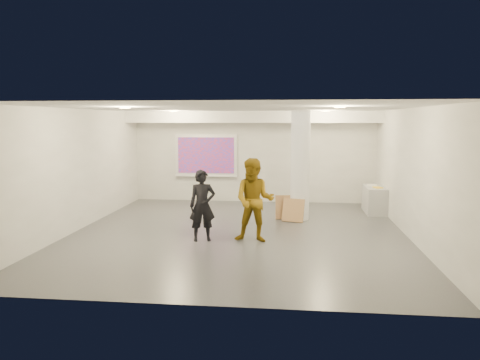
# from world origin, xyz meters

# --- Properties ---
(floor) EXTENTS (8.00, 9.00, 0.01)m
(floor) POSITION_xyz_m (0.00, 0.00, 0.00)
(floor) COLOR #3C3E44
(floor) RESTS_ON ground
(ceiling) EXTENTS (8.00, 9.00, 0.01)m
(ceiling) POSITION_xyz_m (0.00, 0.00, 3.00)
(ceiling) COLOR white
(ceiling) RESTS_ON floor
(wall_back) EXTENTS (8.00, 0.01, 3.00)m
(wall_back) POSITION_xyz_m (0.00, 4.50, 1.50)
(wall_back) COLOR beige
(wall_back) RESTS_ON floor
(wall_front) EXTENTS (8.00, 0.01, 3.00)m
(wall_front) POSITION_xyz_m (0.00, -4.50, 1.50)
(wall_front) COLOR beige
(wall_front) RESTS_ON floor
(wall_left) EXTENTS (0.01, 9.00, 3.00)m
(wall_left) POSITION_xyz_m (-4.00, 0.00, 1.50)
(wall_left) COLOR beige
(wall_left) RESTS_ON floor
(wall_right) EXTENTS (0.01, 9.00, 3.00)m
(wall_right) POSITION_xyz_m (4.00, 0.00, 1.50)
(wall_right) COLOR beige
(wall_right) RESTS_ON floor
(soffit_band) EXTENTS (8.00, 1.10, 0.36)m
(soffit_band) POSITION_xyz_m (0.00, 3.95, 2.82)
(soffit_band) COLOR white
(soffit_band) RESTS_ON ceiling
(downlight_nw) EXTENTS (0.22, 0.22, 0.02)m
(downlight_nw) POSITION_xyz_m (-2.20, 2.50, 2.98)
(downlight_nw) COLOR #EAB976
(downlight_nw) RESTS_ON ceiling
(downlight_ne) EXTENTS (0.22, 0.22, 0.02)m
(downlight_ne) POSITION_xyz_m (2.20, 2.50, 2.98)
(downlight_ne) COLOR #EAB976
(downlight_ne) RESTS_ON ceiling
(downlight_sw) EXTENTS (0.22, 0.22, 0.02)m
(downlight_sw) POSITION_xyz_m (-2.20, -1.50, 2.98)
(downlight_sw) COLOR #EAB976
(downlight_sw) RESTS_ON ceiling
(downlight_se) EXTENTS (0.22, 0.22, 0.02)m
(downlight_se) POSITION_xyz_m (2.20, -1.50, 2.98)
(downlight_se) COLOR #EAB976
(downlight_se) RESTS_ON ceiling
(column) EXTENTS (0.52, 0.52, 3.00)m
(column) POSITION_xyz_m (1.50, 1.80, 1.50)
(column) COLOR white
(column) RESTS_ON floor
(projection_screen) EXTENTS (2.10, 0.13, 1.42)m
(projection_screen) POSITION_xyz_m (-1.60, 4.45, 1.53)
(projection_screen) COLOR silver
(projection_screen) RESTS_ON wall_back
(credenza) EXTENTS (0.56, 1.33, 0.78)m
(credenza) POSITION_xyz_m (3.72, 2.98, 0.39)
(credenza) COLOR #A0A3A6
(credenza) RESTS_ON floor
(papers_stack) EXTENTS (0.30, 0.37, 0.02)m
(papers_stack) POSITION_xyz_m (3.68, 3.22, 0.79)
(papers_stack) COLOR white
(papers_stack) RESTS_ON credenza
(postit_pad) EXTENTS (0.27, 0.32, 0.03)m
(postit_pad) POSITION_xyz_m (3.76, 2.72, 0.79)
(postit_pad) COLOR yellow
(postit_pad) RESTS_ON credenza
(cardboard_back) EXTENTS (0.62, 0.21, 0.67)m
(cardboard_back) POSITION_xyz_m (1.14, 1.75, 0.34)
(cardboard_back) COLOR #A17549
(cardboard_back) RESTS_ON floor
(cardboard_front) EXTENTS (0.62, 0.40, 0.62)m
(cardboard_front) POSITION_xyz_m (1.33, 1.46, 0.31)
(cardboard_front) COLOR #A17549
(cardboard_front) RESTS_ON floor
(woman) EXTENTS (0.67, 0.54, 1.62)m
(woman) POSITION_xyz_m (-0.72, -0.78, 0.81)
(woman) COLOR black
(woman) RESTS_ON floor
(man) EXTENTS (0.97, 0.78, 1.89)m
(man) POSITION_xyz_m (0.45, -0.74, 0.94)
(man) COLOR #82600F
(man) RESTS_ON floor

